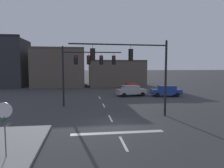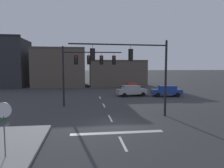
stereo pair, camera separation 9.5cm
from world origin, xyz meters
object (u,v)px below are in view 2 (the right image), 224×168
at_px(stop_sign, 4,116).
at_px(car_lot_middle, 132,88).
at_px(car_lot_farside, 167,91).
at_px(signal_mast_near_side, 139,64).
at_px(signal_mast_far_side, 84,65).
at_px(car_lot_nearside, 132,90).

height_order(stop_sign, car_lot_middle, stop_sign).
bearing_deg(car_lot_farside, stop_sign, -129.84).
xyz_separation_m(signal_mast_near_side, signal_mast_far_side, (-4.80, 5.86, -0.06)).
relative_size(car_lot_nearside, car_lot_farside, 1.00).
xyz_separation_m(signal_mast_far_side, car_lot_farside, (12.28, 5.99, -3.83)).
bearing_deg(signal_mast_near_side, car_lot_farside, 57.72).
bearing_deg(car_lot_farside, signal_mast_near_side, -122.28).
relative_size(signal_mast_near_side, signal_mast_far_side, 1.28).
bearing_deg(signal_mast_near_side, stop_sign, -139.16).
height_order(car_lot_middle, car_lot_farside, same).
height_order(signal_mast_near_side, car_lot_middle, signal_mast_near_side).
bearing_deg(signal_mast_far_side, car_lot_nearside, 44.32).
relative_size(signal_mast_near_side, car_lot_farside, 1.88).
relative_size(signal_mast_far_side, car_lot_nearside, 1.47).
distance_m(car_lot_middle, car_lot_farside, 6.37).
height_order(signal_mast_far_side, stop_sign, signal_mast_far_side).
relative_size(car_lot_nearside, car_lot_middle, 1.03).
bearing_deg(signal_mast_far_side, car_lot_middle, 53.15).
bearing_deg(signal_mast_far_side, stop_sign, -106.02).
bearing_deg(signal_mast_near_side, car_lot_nearside, 79.72).
relative_size(signal_mast_far_side, car_lot_farside, 1.47).
bearing_deg(car_lot_nearside, signal_mast_far_side, -135.68).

